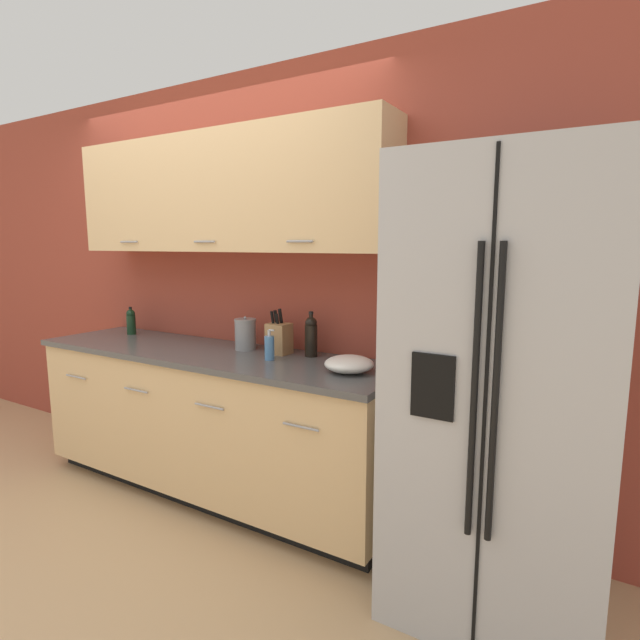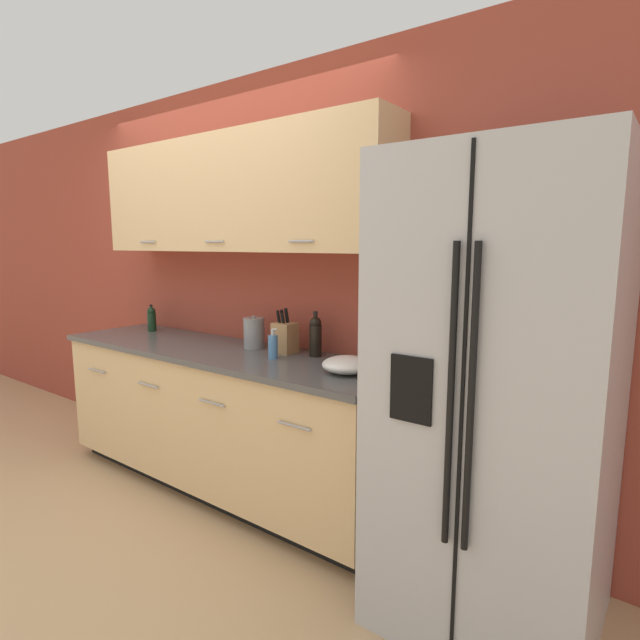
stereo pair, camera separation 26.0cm
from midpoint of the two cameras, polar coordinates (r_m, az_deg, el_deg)
name	(u,v)px [view 2 (the right image)]	position (r m, az deg, el deg)	size (l,w,h in m)	color
ground_plane	(110,519)	(3.24, -20.62, -20.61)	(14.00, 14.00, 0.00)	tan
wall_back	(234,259)	(3.39, -7.67, 6.94)	(10.00, 0.39, 2.60)	#993D2D
counter_unit	(221,417)	(3.26, -8.94, -10.97)	(2.44, 0.64, 0.91)	black
refrigerator	(498,397)	(2.18, 23.02, -8.14)	(0.83, 0.83, 1.90)	#B2B2B5
knife_block	(285,337)	(2.96, -1.53, -1.98)	(0.13, 0.11, 0.27)	#A87A4C
wine_bottle	(315,336)	(2.86, 2.07, -1.81)	(0.07, 0.07, 0.26)	black
soap_dispenser	(273,346)	(2.81, -2.77, -3.07)	(0.06, 0.05, 0.17)	#4C7FB2
oil_bottle	(152,319)	(3.86, -16.89, 0.15)	(0.06, 0.06, 0.20)	black
steel_canister	(254,333)	(3.11, -5.20, -1.48)	(0.13, 0.13, 0.20)	gray
mixing_bowl	(347,365)	(2.53, 6.05, -5.13)	(0.25, 0.25, 0.08)	white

